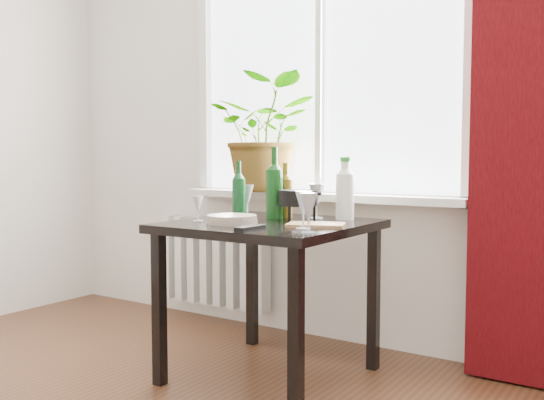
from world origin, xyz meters
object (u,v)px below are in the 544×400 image
Objects in this scene: wineglass_back_left at (247,200)px; cleaning_bottle at (345,188)px; bottle_amber at (285,190)px; cutting_board at (316,225)px; plate_stack at (232,219)px; fondue_pot at (298,205)px; wineglass_back_center at (316,201)px; wineglass_far_right at (309,213)px; wineglass_front_right at (303,210)px; table at (270,241)px; radiator at (214,262)px; wine_bottle_left at (239,189)px; tv_remote at (250,228)px; wineglass_front_left at (198,209)px; wine_bottle_right at (274,182)px; potted_plant at (266,134)px.

cleaning_bottle is at bearing 12.58° from wineglass_back_left.
bottle_amber is 1.13× the size of cutting_board.
cleaning_bottle is 0.58m from plate_stack.
bottle_amber is 0.16m from fondue_pot.
fondue_pot is (-0.04, -0.10, -0.02)m from wineglass_back_center.
wineglass_far_right is (0.13, -0.57, -0.07)m from cleaning_bottle.
wineglass_back_center is (0.16, 0.02, -0.05)m from bottle_amber.
wineglass_far_right is (0.09, -0.11, 0.00)m from wineglass_front_right.
cleaning_bottle is 0.25m from fondue_pot.
fondue_pot is (0.07, 0.14, 0.17)m from table.
wineglass_back_left reaches higher than radiator.
cleaning_bottle is 0.15m from wineglass_back_center.
wine_bottle_left is 1.62× the size of wineglass_back_center.
wineglass_back_left is at bearing 114.92° from plate_stack.
wineglass_back_left reaches higher than fondue_pot.
wine_bottle_left is at bearing 132.58° from tv_remote.
wineglass_front_left is at bearing -55.27° from radiator.
wineglass_front_left reaches higher than radiator.
radiator is at bearing 147.93° from wine_bottle_right.
wineglass_far_right reaches higher than radiator.
wine_bottle_left is (0.59, -0.52, 0.50)m from radiator.
wine_bottle_right reaches higher than bottle_amber.
bottle_amber is at bearing 130.48° from wineglass_far_right.
wineglass_back_left is 1.03× the size of tv_remote.
bottle_amber is 0.39m from plate_stack.
wine_bottle_left is at bearing 120.67° from plate_stack.
wineglass_back_center is at bearing 9.01° from wineglass_back_left.
cleaning_bottle is 1.89× the size of wineglass_front_right.
wineglass_back_center is 0.56m from tv_remote.
wine_bottle_left reaches higher than fondue_pot.
table is 5.14× the size of wineglass_far_right.
wineglass_back_center is 1.07× the size of wineglass_back_left.
wineglass_front_left is (-0.53, -0.47, -0.09)m from cleaning_bottle.
bottle_amber is 0.52m from wineglass_front_right.
wine_bottle_left reaches higher than bottle_amber.
wineglass_front_left is (0.11, -0.74, -0.38)m from potted_plant.
cleaning_bottle is at bearing 51.98° from plate_stack.
bottle_amber is at bearing -171.41° from wineglass_back_center.
wineglass_back_left is at bearing -170.67° from bottle_amber.
table is 1.28× the size of potted_plant.
wineglass_far_right is 0.77× the size of fondue_pot.
wine_bottle_right is at bearing 151.64° from cutting_board.
wineglass_far_right is at bearing -77.24° from cleaning_bottle.
wineglass_back_center is (0.18, 0.10, -0.09)m from wine_bottle_right.
cutting_board is at bearing 13.20° from wineglass_front_left.
bottle_amber is at bearing 58.30° from wineglass_front_left.
potted_plant is 1.11m from tv_remote.
cleaning_bottle is 0.72m from wineglass_front_left.
plate_stack is (-0.35, -0.45, -0.14)m from cleaning_bottle.
radiator is at bearing 136.55° from tv_remote.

